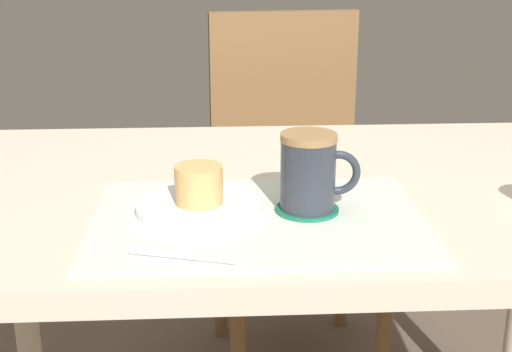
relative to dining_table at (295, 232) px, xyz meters
name	(u,v)px	position (x,y,z in m)	size (l,w,h in m)	color
dining_table	(295,232)	(0.00, 0.00, 0.00)	(1.17, 0.70, 0.72)	beige
wooden_chair	(291,178)	(0.07, 0.67, -0.14)	(0.46, 0.46, 0.91)	brown
placemat	(258,219)	(-0.07, -0.16, 0.09)	(0.45, 0.32, 0.00)	silver
pastry_plate	(199,207)	(-0.15, -0.13, 0.10)	(0.17, 0.17, 0.01)	white
pastry	(199,184)	(-0.15, -0.13, 0.13)	(0.07, 0.07, 0.05)	#E0A860
coffee_coaster	(308,209)	(0.00, -0.14, 0.09)	(0.09, 0.09, 0.01)	#196B4C
coffee_mug	(311,171)	(0.00, -0.14, 0.15)	(0.11, 0.08, 0.11)	#2D333D
teaspoon	(182,255)	(-0.17, -0.28, 0.09)	(0.01, 0.01, 0.13)	silver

